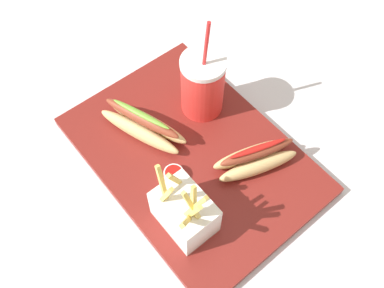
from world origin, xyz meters
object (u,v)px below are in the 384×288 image
Objects in this scene: fries_basket at (185,212)px; ketchup_cup_1 at (198,71)px; hot_dog_2 at (143,125)px; ketchup_cup_2 at (174,174)px; soda_cup at (203,85)px; hot_dog_1 at (256,158)px.

fries_basket reaches higher than ketchup_cup_1.
fries_basket is 4.03× the size of ketchup_cup_1.
hot_dog_2 is at bearing 164.57° from fries_basket.
fries_basket is at bearing -25.66° from ketchup_cup_2.
ketchup_cup_1 is at bearing 104.36° from hot_dog_2.
soda_cup is 0.25m from fries_basket.
ketchup_cup_2 is at bearing 154.34° from fries_basket.
soda_cup reaches higher than ketchup_cup_1.
soda_cup is 0.18m from ketchup_cup_2.
hot_dog_1 and hot_dog_2 have the same top height.
hot_dog_1 is at bearing -14.20° from ketchup_cup_1.
hot_dog_2 is 0.12m from ketchup_cup_2.
fries_basket is (0.17, -0.18, -0.03)m from soda_cup.
soda_cup is at bearing 122.29° from ketchup_cup_2.
hot_dog_1 is (0.17, -0.01, -0.04)m from soda_cup.
soda_cup reaches higher than ketchup_cup_2.
fries_basket reaches higher than hot_dog_2.
hot_dog_1 is at bearing 31.37° from hot_dog_2.
hot_dog_1 is at bearing 59.97° from ketchup_cup_2.
hot_dog_2 is at bearing 172.45° from ketchup_cup_2.
soda_cup is 6.44× the size of ketchup_cup_1.
hot_dog_1 is 0.15m from ketchup_cup_2.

